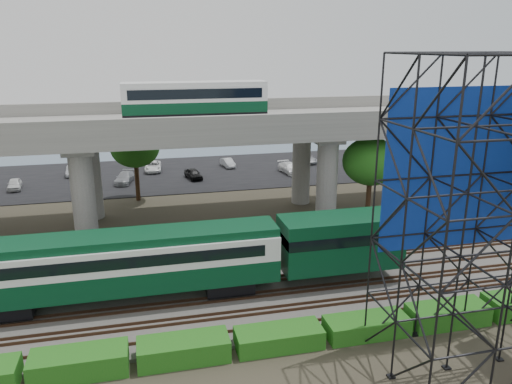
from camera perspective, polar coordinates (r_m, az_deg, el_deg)
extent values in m
plane|color=#474233|center=(31.04, -1.43, -13.16)|extent=(140.00, 140.00, 0.00)
cube|color=slate|center=(32.71, -2.16, -11.31)|extent=(90.00, 12.00, 0.20)
cube|color=black|center=(40.34, -4.52, -5.88)|extent=(90.00, 5.00, 0.08)
cube|color=black|center=(62.57, -7.87, 2.15)|extent=(90.00, 18.00, 0.08)
cube|color=#486076|center=(84.02, -9.37, 5.73)|extent=(140.00, 40.00, 0.03)
cube|color=#472D1E|center=(28.61, -0.26, -15.29)|extent=(90.00, 0.08, 0.16)
cube|color=#472D1E|center=(29.81, -0.91, -13.88)|extent=(90.00, 0.08, 0.16)
cube|color=#472D1E|center=(30.28, -1.14, -13.35)|extent=(90.00, 0.08, 0.16)
cube|color=#472D1E|center=(31.52, -1.71, -12.08)|extent=(90.00, 0.08, 0.16)
cube|color=#472D1E|center=(32.00, -1.91, -11.62)|extent=(90.00, 0.08, 0.16)
cube|color=#472D1E|center=(33.25, -2.41, -10.48)|extent=(90.00, 0.08, 0.16)
cube|color=#472D1E|center=(33.75, -2.60, -10.06)|extent=(90.00, 0.08, 0.16)
cube|color=#472D1E|center=(35.02, -3.04, -9.03)|extent=(90.00, 0.08, 0.16)
cube|color=#472D1E|center=(35.52, -3.21, -8.65)|extent=(90.00, 0.08, 0.16)
cube|color=#472D1E|center=(36.81, -3.61, -7.72)|extent=(90.00, 0.08, 0.16)
cube|color=black|center=(32.93, -26.51, -11.59)|extent=(3.00, 2.20, 0.90)
cube|color=black|center=(32.30, -3.15, -10.30)|extent=(3.00, 2.20, 0.90)
cube|color=#083D21|center=(31.45, -15.07, -9.32)|extent=(19.00, 3.00, 1.40)
cube|color=white|center=(30.87, -15.27, -6.89)|extent=(19.00, 3.00, 1.50)
cube|color=#083D21|center=(30.49, -15.41, -5.16)|extent=(19.00, 2.60, 0.50)
cube|color=black|center=(30.81, -13.41, -6.69)|extent=(15.00, 3.06, 0.70)
cube|color=#083D21|center=(33.39, 9.62, -5.54)|extent=(8.00, 3.00, 3.40)
cube|color=#9E9B93|center=(43.30, -5.91, 7.42)|extent=(80.00, 12.00, 1.20)
cube|color=#9E9B93|center=(37.50, -4.79, 7.83)|extent=(80.00, 0.50, 1.10)
cube|color=#9E9B93|center=(48.81, -6.86, 9.77)|extent=(80.00, 0.50, 1.10)
cylinder|color=#9E9B93|center=(40.80, -19.11, -0.61)|extent=(1.80, 1.80, 8.00)
cylinder|color=#9E9B93|center=(47.52, -18.36, 1.80)|extent=(1.80, 1.80, 8.00)
cube|color=#9E9B93|center=(43.35, -19.15, 5.40)|extent=(2.40, 9.00, 0.60)
cylinder|color=#9E9B93|center=(43.39, 8.10, 1.14)|extent=(1.80, 1.80, 8.00)
cylinder|color=#9E9B93|center=(49.77, 5.20, 3.22)|extent=(1.80, 1.80, 8.00)
cube|color=#9E9B93|center=(45.80, 6.70, 6.75)|extent=(2.40, 9.00, 0.60)
cylinder|color=#9E9B93|center=(52.57, 26.74, 2.22)|extent=(1.80, 1.80, 8.00)
cylinder|color=#9E9B93|center=(57.94, 22.40, 3.93)|extent=(1.80, 1.80, 8.00)
cube|color=#9E9B93|center=(54.57, 24.92, 6.89)|extent=(2.40, 9.00, 0.60)
cube|color=black|center=(43.08, -6.93, 8.62)|extent=(12.00, 2.50, 0.70)
cube|color=#083D21|center=(42.98, -6.96, 9.68)|extent=(12.00, 2.50, 0.90)
cube|color=white|center=(42.87, -7.01, 11.14)|extent=(12.00, 2.50, 1.30)
cube|color=black|center=(42.86, -7.02, 11.20)|extent=(11.00, 2.56, 0.80)
cube|color=white|center=(42.80, -7.05, 12.20)|extent=(12.00, 2.40, 0.30)
cube|color=#0E309B|center=(27.17, 22.01, 2.41)|extent=(8.10, 0.08, 8.25)
cube|color=black|center=(28.53, 23.55, -17.49)|extent=(9.36, 6.36, 0.08)
cube|color=#175E15|center=(26.82, -19.52, -17.94)|extent=(4.60, 1.80, 1.20)
cube|color=#175E15|center=(26.64, -8.27, -17.38)|extent=(4.60, 1.80, 1.15)
cube|color=#175E15|center=(27.40, 2.63, -16.30)|extent=(4.60, 1.80, 1.03)
cube|color=#175E15|center=(29.00, 12.51, -14.73)|extent=(4.60, 1.80, 1.01)
cube|color=#175E15|center=(31.28, 21.03, -12.92)|extent=(4.60, 1.80, 1.12)
cylinder|color=#382314|center=(45.40, 12.73, -0.51)|extent=(0.44, 0.44, 4.80)
ellipsoid|color=#175E15|center=(44.59, 12.99, 3.42)|extent=(4.94, 4.94, 4.18)
cylinder|color=#382314|center=(52.06, -13.45, 1.61)|extent=(0.44, 0.44, 4.80)
ellipsoid|color=#175E15|center=(51.36, -13.68, 5.06)|extent=(4.94, 4.94, 4.18)
imported|color=silver|center=(60.85, -25.89, 0.81)|extent=(1.77, 3.50, 1.14)
imported|color=#999BA0|center=(64.66, -20.26, 2.30)|extent=(1.27, 3.53, 1.16)
imported|color=#919398|center=(59.30, -14.79, 1.59)|extent=(2.56, 4.39, 1.20)
imported|color=white|center=(64.14, -11.70, 2.90)|extent=(2.20, 4.39, 1.19)
imported|color=black|center=(59.56, -7.17, 2.08)|extent=(2.16, 3.73, 1.20)
imported|color=#A7AAAF|center=(65.07, -3.23, 3.36)|extent=(1.65, 3.42, 1.08)
imported|color=white|center=(61.89, 3.89, 2.74)|extent=(2.36, 4.52, 1.25)
imported|color=#AEB0B6|center=(67.72, 5.80, 3.83)|extent=(2.14, 4.13, 1.11)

